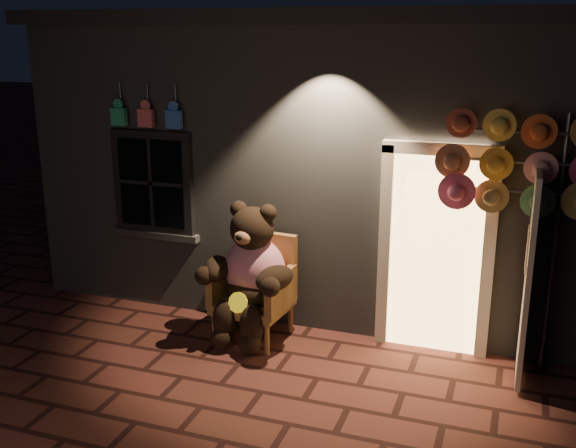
% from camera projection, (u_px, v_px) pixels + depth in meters
% --- Properties ---
extents(ground, '(60.00, 60.00, 0.00)m').
position_uv_depth(ground, '(261.00, 392.00, 6.27)').
color(ground, '#5B2822').
rests_on(ground, ground).
extents(shop_building, '(7.30, 5.95, 3.51)m').
position_uv_depth(shop_building, '(365.00, 142.00, 9.40)').
color(shop_building, slate).
rests_on(shop_building, ground).
extents(wicker_armchair, '(0.84, 0.77, 1.13)m').
position_uv_depth(wicker_armchair, '(257.00, 287.00, 7.30)').
color(wicker_armchair, '#9E6A3D').
rests_on(wicker_armchair, ground).
extents(teddy_bear, '(1.09, 0.89, 1.51)m').
position_uv_depth(teddy_bear, '(250.00, 274.00, 7.12)').
color(teddy_bear, '#D21642').
rests_on(teddy_bear, ground).
extents(hat_rack, '(1.44, 0.22, 2.55)m').
position_uv_depth(hat_rack, '(519.00, 166.00, 6.20)').
color(hat_rack, '#59595E').
rests_on(hat_rack, ground).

